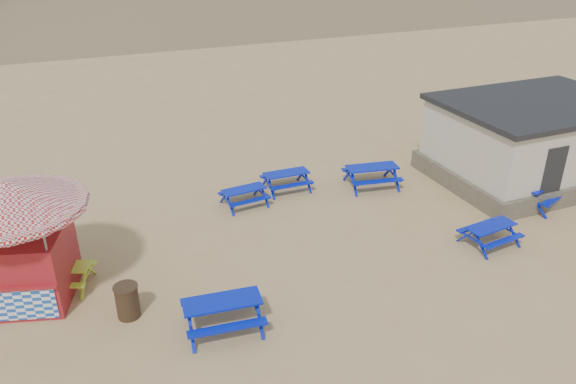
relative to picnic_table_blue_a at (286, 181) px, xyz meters
name	(u,v)px	position (x,y,z in m)	size (l,w,h in m)	color
ground	(298,240)	(-1.08, -3.61, -0.36)	(400.00, 400.00, 0.00)	tan
wet_sand	(105,9)	(-1.08, 51.39, -0.36)	(400.00, 400.00, 0.00)	brown
picnic_table_blue_a	(286,181)	(0.00, 0.00, 0.00)	(1.74, 1.41, 0.72)	#0408A4
picnic_table_blue_b	(244,197)	(-1.91, -0.60, -0.03)	(1.68, 1.41, 0.66)	#0408A4
picnic_table_blue_c	(372,176)	(3.17, -0.98, 0.05)	(2.21, 1.90, 0.83)	#0408A4
picnic_table_blue_d	(223,314)	(-4.57, -6.82, 0.05)	(2.13, 1.79, 0.83)	#0408A4
picnic_table_blue_e	(490,235)	(4.43, -6.21, -0.01)	(1.79, 1.51, 0.69)	#0408A4
picnic_table_blue_f	(537,193)	(7.97, -4.58, 0.07)	(2.50, 2.28, 0.86)	#0408A4
picnic_table_yellow	(62,276)	(-8.26, -3.37, -0.02)	(2.00, 1.83, 0.68)	#C0D01F
ice_cream_kiosk	(16,227)	(-9.08, -3.54, 1.83)	(4.84, 4.84, 3.49)	maroon
litter_bin	(127,301)	(-6.73, -5.44, 0.12)	(0.64, 0.64, 0.94)	#3A2719
amenity_block	(533,140)	(9.42, -2.61, 1.21)	(7.40, 5.40, 3.15)	#665B4C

